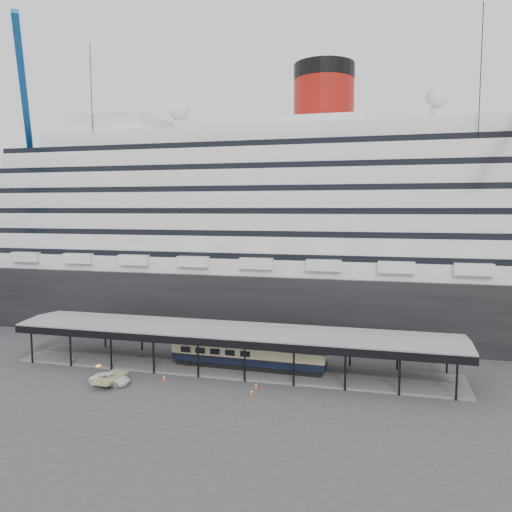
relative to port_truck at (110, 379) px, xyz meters
name	(u,v)px	position (x,y,z in m)	size (l,w,h in m)	color
ground	(219,382)	(11.79, 3.84, -0.64)	(200.00, 200.00, 0.00)	#38383A
cruise_ship	(277,219)	(11.84, 35.84, 17.71)	(130.00, 30.00, 43.90)	black
platform_canopy	(231,350)	(11.79, 8.84, 1.72)	(56.00, 9.18, 5.30)	slate
port_truck	(110,379)	(0.00, 0.00, 0.00)	(2.12, 4.61, 1.28)	white
pullman_carriage	(248,352)	(13.94, 8.84, 1.72)	(19.62, 3.12, 19.20)	black
traffic_cone_left	(164,377)	(5.38, 2.82, -0.29)	(0.39, 0.39, 0.71)	#F5570D
traffic_cone_mid	(251,393)	(16.57, 0.65, -0.29)	(0.39, 0.39, 0.70)	#D1440B
traffic_cone_right	(256,385)	(16.50, 3.01, -0.32)	(0.37, 0.37, 0.65)	#EC560D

